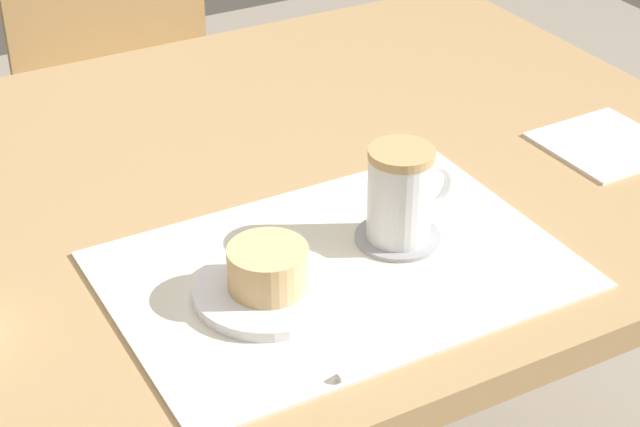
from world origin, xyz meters
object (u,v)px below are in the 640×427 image
at_px(wooden_chair, 128,84).
at_px(coffee_mug, 402,193).
at_px(pastry, 268,268).
at_px(dining_table, 262,224).
at_px(pastry_plate, 269,291).

xyz_separation_m(wooden_chair, coffee_mug, (-0.02, -0.97, 0.27)).
bearing_deg(pastry, dining_table, 65.70).
bearing_deg(wooden_chair, coffee_mug, 93.25).
relative_size(pastry_plate, pastry, 1.87).
xyz_separation_m(dining_table, pastry, (-0.10, -0.23, 0.11)).
xyz_separation_m(dining_table, coffee_mug, (0.07, -0.21, 0.13)).
bearing_deg(wooden_chair, dining_table, 87.75).
relative_size(dining_table, coffee_mug, 11.33).
height_order(dining_table, pastry, pastry).
bearing_deg(pastry_plate, pastry, 0.00).
distance_m(dining_table, wooden_chair, 0.78).
distance_m(wooden_chair, pastry_plate, 1.03).
distance_m(pastry, coffee_mug, 0.18).
bearing_deg(dining_table, coffee_mug, -71.37).
xyz_separation_m(pastry_plate, pastry, (0.00, 0.00, 0.03)).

